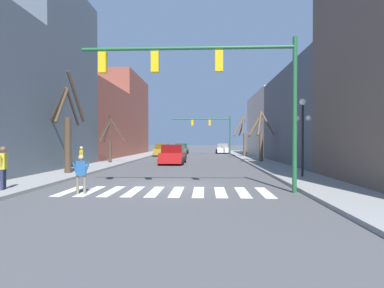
{
  "coord_description": "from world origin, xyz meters",
  "views": [
    {
      "loc": [
        1.65,
        -13.73,
        2.11
      ],
      "look_at": [
        -0.18,
        25.74,
        1.65
      ],
      "focal_mm": 28.0,
      "sensor_mm": 36.0,
      "label": 1
    }
  ],
  "objects_px": {
    "pedestrian_waiting_at_curb": "(3,164)",
    "street_tree_left_far": "(109,141)",
    "car_at_intersection": "(177,152)",
    "car_parked_right_near": "(162,150)",
    "street_tree_right_near": "(243,137)",
    "car_parked_left_far": "(181,149)",
    "street_lamp_right_corner": "(303,121)",
    "traffic_signal_near": "(212,76)",
    "pedestrian_near_right_corner": "(81,171)",
    "car_parked_left_mid": "(222,149)",
    "pedestrian_on_left_sidewalk": "(81,156)",
    "street_tree_left_mid": "(260,136)",
    "traffic_signal_far": "(212,126)",
    "street_tree_left_near": "(68,127)"
  },
  "relations": [
    {
      "from": "pedestrian_waiting_at_curb",
      "to": "street_tree_left_far",
      "type": "xyz_separation_m",
      "value": [
        -0.61,
        14.94,
        0.89
      ]
    },
    {
      "from": "car_at_intersection",
      "to": "car_parked_right_near",
      "type": "bearing_deg",
      "value": -158.92
    },
    {
      "from": "car_at_intersection",
      "to": "street_tree_right_near",
      "type": "xyz_separation_m",
      "value": [
        8.06,
        3.94,
        1.75
      ]
    },
    {
      "from": "car_parked_right_near",
      "to": "car_parked_left_far",
      "type": "bearing_deg",
      "value": -17.46
    },
    {
      "from": "street_lamp_right_corner",
      "to": "car_parked_left_far",
      "type": "xyz_separation_m",
      "value": [
        -9.2,
        30.93,
        -2.4
      ]
    },
    {
      "from": "traffic_signal_near",
      "to": "car_at_intersection",
      "type": "height_order",
      "value": "traffic_signal_near"
    },
    {
      "from": "pedestrian_near_right_corner",
      "to": "car_parked_left_mid",
      "type": "bearing_deg",
      "value": -119.68
    },
    {
      "from": "car_parked_right_near",
      "to": "pedestrian_waiting_at_curb",
      "type": "distance_m",
      "value": 29.37
    },
    {
      "from": "traffic_signal_near",
      "to": "car_at_intersection",
      "type": "distance_m",
      "value": 22.36
    },
    {
      "from": "pedestrian_near_right_corner",
      "to": "street_lamp_right_corner",
      "type": "bearing_deg",
      "value": -172.06
    },
    {
      "from": "car_parked_left_mid",
      "to": "car_parked_left_far",
      "type": "distance_m",
      "value": 6.86
    },
    {
      "from": "pedestrian_on_left_sidewalk",
      "to": "street_tree_left_mid",
      "type": "xyz_separation_m",
      "value": [
        13.49,
        8.77,
        1.48
      ]
    },
    {
      "from": "car_at_intersection",
      "to": "car_parked_left_far",
      "type": "relative_size",
      "value": 0.88
    },
    {
      "from": "traffic_signal_far",
      "to": "pedestrian_on_left_sidewalk",
      "type": "relative_size",
      "value": 5.54
    },
    {
      "from": "street_lamp_right_corner",
      "to": "street_tree_left_mid",
      "type": "distance_m",
      "value": 11.91
    },
    {
      "from": "traffic_signal_far",
      "to": "pedestrian_near_right_corner",
      "type": "distance_m",
      "value": 33.65
    },
    {
      "from": "street_tree_left_near",
      "to": "car_parked_left_far",
      "type": "bearing_deg",
      "value": 81.2
    },
    {
      "from": "traffic_signal_far",
      "to": "car_at_intersection",
      "type": "height_order",
      "value": "traffic_signal_far"
    },
    {
      "from": "pedestrian_on_left_sidewalk",
      "to": "traffic_signal_far",
      "type": "bearing_deg",
      "value": 140.68
    },
    {
      "from": "traffic_signal_near",
      "to": "pedestrian_waiting_at_curb",
      "type": "xyz_separation_m",
      "value": [
        -8.36,
        -0.67,
        -3.58
      ]
    },
    {
      "from": "street_lamp_right_corner",
      "to": "street_tree_left_near",
      "type": "distance_m",
      "value": 13.84
    },
    {
      "from": "car_parked_left_far",
      "to": "pedestrian_near_right_corner",
      "type": "distance_m",
      "value": 35.97
    },
    {
      "from": "street_tree_left_mid",
      "to": "traffic_signal_near",
      "type": "bearing_deg",
      "value": -106.66
    },
    {
      "from": "traffic_signal_far",
      "to": "car_parked_left_far",
      "type": "xyz_separation_m",
      "value": [
        -4.77,
        2.97,
        -3.48
      ]
    },
    {
      "from": "traffic_signal_far",
      "to": "street_tree_right_near",
      "type": "xyz_separation_m",
      "value": [
        3.86,
        -6.67,
        -1.75
      ]
    },
    {
      "from": "street_tree_left_near",
      "to": "street_tree_left_mid",
      "type": "bearing_deg",
      "value": 37.66
    },
    {
      "from": "street_tree_left_near",
      "to": "street_tree_right_near",
      "type": "distance_m",
      "value": 23.88
    },
    {
      "from": "car_parked_right_near",
      "to": "street_tree_left_far",
      "type": "relative_size",
      "value": 1.1
    },
    {
      "from": "car_at_intersection",
      "to": "pedestrian_waiting_at_curb",
      "type": "xyz_separation_m",
      "value": [
        -4.75,
        -22.37,
        0.42
      ]
    },
    {
      "from": "car_parked_left_mid",
      "to": "street_tree_left_far",
      "type": "xyz_separation_m",
      "value": [
        -11.4,
        -22.87,
        1.3
      ]
    },
    {
      "from": "pedestrian_on_left_sidewalk",
      "to": "street_tree_left_near",
      "type": "height_order",
      "value": "street_tree_left_near"
    },
    {
      "from": "street_tree_right_near",
      "to": "street_lamp_right_corner",
      "type": "bearing_deg",
      "value": -88.49
    },
    {
      "from": "street_lamp_right_corner",
      "to": "pedestrian_on_left_sidewalk",
      "type": "xyz_separation_m",
      "value": [
        -13.65,
        3.12,
        -2.08
      ]
    },
    {
      "from": "traffic_signal_near",
      "to": "car_parked_left_mid",
      "type": "relative_size",
      "value": 2.09
    },
    {
      "from": "car_parked_left_mid",
      "to": "pedestrian_waiting_at_curb",
      "type": "relative_size",
      "value": 2.45
    },
    {
      "from": "car_parked_left_far",
      "to": "car_parked_right_near",
      "type": "xyz_separation_m",
      "value": [
        -2.1,
        -6.66,
        0.01
      ]
    },
    {
      "from": "car_at_intersection",
      "to": "street_tree_left_near",
      "type": "distance_m",
      "value": 16.91
    },
    {
      "from": "pedestrian_near_right_corner",
      "to": "pedestrian_waiting_at_curb",
      "type": "xyz_separation_m",
      "value": [
        -3.17,
        -0.0,
        0.26
      ]
    },
    {
      "from": "pedestrian_waiting_at_curb",
      "to": "street_tree_right_near",
      "type": "relative_size",
      "value": 0.32
    },
    {
      "from": "pedestrian_waiting_at_curb",
      "to": "pedestrian_near_right_corner",
      "type": "bearing_deg",
      "value": 73.41
    },
    {
      "from": "traffic_signal_near",
      "to": "traffic_signal_far",
      "type": "distance_m",
      "value": 32.32
    },
    {
      "from": "street_tree_left_far",
      "to": "car_parked_left_far",
      "type": "bearing_deg",
      "value": 77.16
    },
    {
      "from": "car_at_intersection",
      "to": "car_parked_right_near",
      "type": "height_order",
      "value": "car_parked_right_near"
    },
    {
      "from": "street_tree_left_near",
      "to": "street_tree_right_near",
      "type": "height_order",
      "value": "street_tree_left_near"
    },
    {
      "from": "street_tree_left_far",
      "to": "street_tree_right_near",
      "type": "relative_size",
      "value": 0.8
    },
    {
      "from": "street_lamp_right_corner",
      "to": "street_tree_left_mid",
      "type": "height_order",
      "value": "street_tree_left_mid"
    },
    {
      "from": "traffic_signal_far",
      "to": "car_parked_left_mid",
      "type": "relative_size",
      "value": 2.06
    },
    {
      "from": "street_lamp_right_corner",
      "to": "street_tree_left_mid",
      "type": "relative_size",
      "value": 0.9
    },
    {
      "from": "street_tree_right_near",
      "to": "pedestrian_on_left_sidewalk",
      "type": "bearing_deg",
      "value": -125.78
    },
    {
      "from": "street_tree_left_mid",
      "to": "street_tree_left_far",
      "type": "distance_m",
      "value": 13.98
    }
  ]
}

